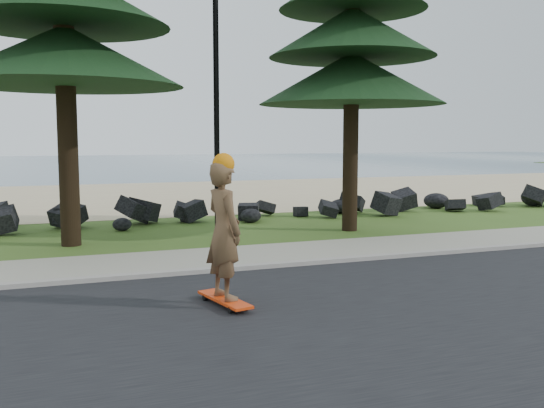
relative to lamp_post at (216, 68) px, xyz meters
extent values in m
plane|color=#38591B|center=(0.00, -3.20, -4.13)|extent=(160.00, 160.00, 0.00)
cube|color=black|center=(0.00, -7.70, -4.12)|extent=(160.00, 7.00, 0.02)
cube|color=gray|center=(0.00, -4.10, -4.08)|extent=(160.00, 0.20, 0.10)
cube|color=gray|center=(0.00, -3.00, -4.09)|extent=(160.00, 2.00, 0.08)
cube|color=tan|center=(0.00, 11.30, -4.13)|extent=(160.00, 15.00, 0.01)
cube|color=#375469|center=(0.00, 47.80, -4.13)|extent=(160.00, 58.00, 0.01)
cylinder|color=black|center=(0.00, 0.00, -0.13)|extent=(0.14, 0.14, 8.00)
cube|color=red|center=(-1.64, -6.31, -4.02)|extent=(0.53, 1.22, 0.04)
imported|color=brown|center=(-1.64, -6.31, -3.02)|extent=(0.61, 0.80, 1.97)
sphere|color=orange|center=(-1.64, -6.31, -2.07)|extent=(0.32, 0.32, 0.32)
camera|label=1|loc=(-3.98, -14.54, -1.72)|focal=40.00mm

